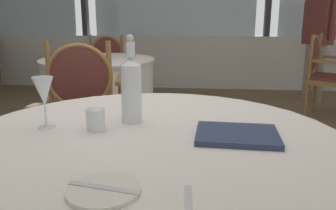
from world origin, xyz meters
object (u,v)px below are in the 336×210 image
side_plate (104,190)px  water_tumbler (96,119)px  menu_book (237,135)px  dining_chair_2_0 (324,70)px  wine_glass (44,93)px  dining_chair_0_1 (107,65)px  dining_chair_0_0 (84,98)px  water_bottle (131,88)px  diner_person_1 (318,35)px

side_plate → water_tumbler: size_ratio=2.28×
menu_book → dining_chair_2_0: 3.14m
side_plate → wine_glass: size_ratio=0.93×
side_plate → dining_chair_2_0: dining_chair_2_0 is taller
menu_book → dining_chair_0_1: 3.42m
menu_book → dining_chair_0_0: 1.54m
water_bottle → dining_chair_2_0: water_bottle is taller
dining_chair_0_1 → water_tumbler: bearing=4.1°
wine_glass → dining_chair_0_0: (-0.25, 1.14, -0.30)m
side_plate → water_bottle: bearing=94.1°
side_plate → dining_chair_0_1: dining_chair_0_1 is taller
water_bottle → wine_glass: (-0.31, -0.11, -0.00)m
dining_chair_0_1 → water_bottle: bearing=6.7°
wine_glass → dining_chair_2_0: bearing=54.8°
side_plate → menu_book: bearing=49.0°
side_plate → menu_book: (0.36, 0.42, 0.01)m
side_plate → diner_person_1: diner_person_1 is taller
dining_chair_0_0 → dining_chair_0_1: dining_chair_0_0 is taller
wine_glass → diner_person_1: size_ratio=0.12×
water_bottle → dining_chair_0_1: size_ratio=0.37×
dining_chair_0_0 → diner_person_1: 3.55m
wine_glass → diner_person_1: (2.17, 3.71, 0.02)m
menu_book → dining_chair_0_1: bearing=116.1°
dining_chair_0_1 → diner_person_1: bearing=91.9°
dining_chair_0_0 → diner_person_1: (2.43, 2.57, 0.32)m
water_tumbler → diner_person_1: (1.98, 3.72, 0.12)m
side_plate → water_tumbler: (-0.16, 0.45, 0.04)m
water_bottle → dining_chair_2_0: bearing=58.2°
wine_glass → dining_chair_0_1: wine_glass is taller
water_bottle → dining_chair_0_1: 3.15m
water_bottle → dining_chair_0_0: bearing=118.6°
wine_glass → dining_chair_0_1: (-0.62, 3.10, -0.34)m
diner_person_1 → water_bottle: bearing=-150.1°
wine_glass → water_tumbler: 0.22m
side_plate → wine_glass: wine_glass is taller
side_plate → diner_person_1: (1.82, 4.17, 0.15)m
dining_chair_0_0 → dining_chair_2_0: size_ratio=1.04×
diner_person_1 → side_plate: bearing=-146.4°
side_plate → diner_person_1: 4.55m
water_bottle → dining_chair_0_1: bearing=107.2°
water_bottle → menu_book: size_ratio=1.22×
water_tumbler → dining_chair_0_0: (-0.45, 1.15, -0.20)m
side_plate → wine_glass: 0.59m
side_plate → dining_chair_2_0: bearing=63.4°
dining_chair_0_0 → dining_chair_2_0: (2.25, 1.68, -0.02)m
menu_book → side_plate: bearing=-127.8°
dining_chair_0_1 → dining_chair_2_0: (2.61, -0.28, 0.02)m
dining_chair_2_0 → diner_person_1: (0.18, 0.89, 0.34)m
water_tumbler → dining_chair_0_1: (-0.81, 3.10, -0.24)m
dining_chair_0_0 → dining_chair_0_1: size_ratio=1.08×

